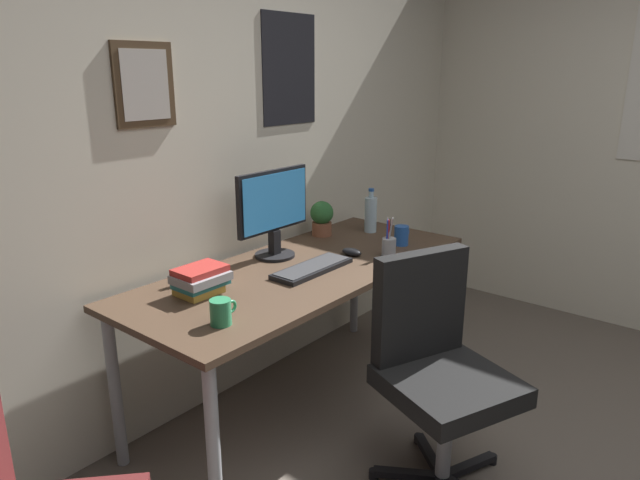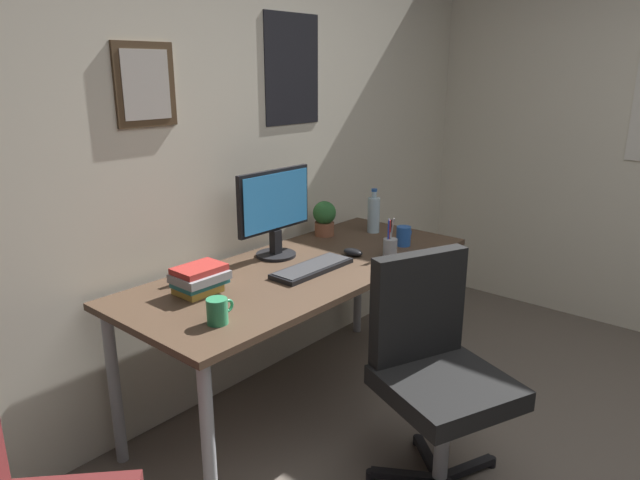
{
  "view_description": "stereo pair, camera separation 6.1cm",
  "coord_description": "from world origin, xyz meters",
  "px_view_note": "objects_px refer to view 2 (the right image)",
  "views": [
    {
      "loc": [
        -1.86,
        0.02,
        1.64
      ],
      "look_at": [
        0.08,
        1.6,
        0.89
      ],
      "focal_mm": 32.16,
      "sensor_mm": 36.0,
      "label": 1
    },
    {
      "loc": [
        -1.82,
        -0.03,
        1.64
      ],
      "look_at": [
        0.08,
        1.6,
        0.89
      ],
      "focal_mm": 32.16,
      "sensor_mm": 36.0,
      "label": 2
    }
  ],
  "objects_px": {
    "monitor": "(275,209)",
    "potted_plant": "(324,217)",
    "water_bottle": "(374,214)",
    "keyboard": "(312,268)",
    "book_stack_left": "(199,279)",
    "office_chair": "(434,363)",
    "coffee_mug_near": "(404,236)",
    "computer_mouse": "(353,252)",
    "pen_cup": "(390,247)",
    "coffee_mug_far": "(218,311)"
  },
  "relations": [
    {
      "from": "computer_mouse",
      "to": "potted_plant",
      "type": "distance_m",
      "value": 0.4
    },
    {
      "from": "coffee_mug_far",
      "to": "book_stack_left",
      "type": "relative_size",
      "value": 0.54
    },
    {
      "from": "office_chair",
      "to": "potted_plant",
      "type": "relative_size",
      "value": 4.87
    },
    {
      "from": "water_bottle",
      "to": "potted_plant",
      "type": "distance_m",
      "value": 0.29
    },
    {
      "from": "monitor",
      "to": "coffee_mug_near",
      "type": "height_order",
      "value": "monitor"
    },
    {
      "from": "water_bottle",
      "to": "book_stack_left",
      "type": "relative_size",
      "value": 1.18
    },
    {
      "from": "water_bottle",
      "to": "computer_mouse",
      "type": "bearing_deg",
      "value": -157.26
    },
    {
      "from": "coffee_mug_far",
      "to": "pen_cup",
      "type": "relative_size",
      "value": 0.58
    },
    {
      "from": "computer_mouse",
      "to": "pen_cup",
      "type": "bearing_deg",
      "value": -56.94
    },
    {
      "from": "monitor",
      "to": "water_bottle",
      "type": "height_order",
      "value": "monitor"
    },
    {
      "from": "monitor",
      "to": "potted_plant",
      "type": "xyz_separation_m",
      "value": [
        0.44,
        0.06,
        -0.14
      ]
    },
    {
      "from": "monitor",
      "to": "book_stack_left",
      "type": "relative_size",
      "value": 2.15
    },
    {
      "from": "coffee_mug_near",
      "to": "pen_cup",
      "type": "bearing_deg",
      "value": -165.12
    },
    {
      "from": "coffee_mug_near",
      "to": "potted_plant",
      "type": "bearing_deg",
      "value": 105.76
    },
    {
      "from": "office_chair",
      "to": "coffee_mug_near",
      "type": "relative_size",
      "value": 8.35
    },
    {
      "from": "keyboard",
      "to": "monitor",
      "type": "bearing_deg",
      "value": 81.42
    },
    {
      "from": "keyboard",
      "to": "water_bottle",
      "type": "bearing_deg",
      "value": 13.18
    },
    {
      "from": "water_bottle",
      "to": "keyboard",
      "type": "bearing_deg",
      "value": -166.82
    },
    {
      "from": "office_chair",
      "to": "computer_mouse",
      "type": "xyz_separation_m",
      "value": [
        0.35,
        0.67,
        0.23
      ]
    },
    {
      "from": "coffee_mug_near",
      "to": "pen_cup",
      "type": "relative_size",
      "value": 0.57
    },
    {
      "from": "keyboard",
      "to": "computer_mouse",
      "type": "distance_m",
      "value": 0.3
    },
    {
      "from": "office_chair",
      "to": "coffee_mug_far",
      "type": "bearing_deg",
      "value": 137.18
    },
    {
      "from": "coffee_mug_far",
      "to": "book_stack_left",
      "type": "height_order",
      "value": "book_stack_left"
    },
    {
      "from": "computer_mouse",
      "to": "pen_cup",
      "type": "distance_m",
      "value": 0.19
    },
    {
      "from": "computer_mouse",
      "to": "potted_plant",
      "type": "xyz_separation_m",
      "value": [
        0.19,
        0.35,
        0.09
      ]
    },
    {
      "from": "keyboard",
      "to": "pen_cup",
      "type": "xyz_separation_m",
      "value": [
        0.4,
        -0.16,
        0.04
      ]
    },
    {
      "from": "keyboard",
      "to": "coffee_mug_far",
      "type": "xyz_separation_m",
      "value": [
        -0.66,
        -0.12,
        0.04
      ]
    },
    {
      "from": "water_bottle",
      "to": "book_stack_left",
      "type": "height_order",
      "value": "water_bottle"
    },
    {
      "from": "coffee_mug_far",
      "to": "pen_cup",
      "type": "bearing_deg",
      "value": -2.42
    },
    {
      "from": "monitor",
      "to": "keyboard",
      "type": "relative_size",
      "value": 1.07
    },
    {
      "from": "pen_cup",
      "to": "coffee_mug_far",
      "type": "bearing_deg",
      "value": 177.58
    },
    {
      "from": "water_bottle",
      "to": "book_stack_left",
      "type": "xyz_separation_m",
      "value": [
        -1.23,
        0.01,
        -0.04
      ]
    },
    {
      "from": "keyboard",
      "to": "book_stack_left",
      "type": "bearing_deg",
      "value": 161.05
    },
    {
      "from": "monitor",
      "to": "potted_plant",
      "type": "distance_m",
      "value": 0.47
    },
    {
      "from": "office_chair",
      "to": "water_bottle",
      "type": "relative_size",
      "value": 3.76
    },
    {
      "from": "monitor",
      "to": "computer_mouse",
      "type": "distance_m",
      "value": 0.45
    },
    {
      "from": "potted_plant",
      "to": "pen_cup",
      "type": "xyz_separation_m",
      "value": [
        -0.09,
        -0.5,
        -0.05
      ]
    },
    {
      "from": "monitor",
      "to": "coffee_mug_near",
      "type": "xyz_separation_m",
      "value": [
        0.57,
        -0.39,
        -0.19
      ]
    },
    {
      "from": "monitor",
      "to": "pen_cup",
      "type": "xyz_separation_m",
      "value": [
        0.36,
        -0.44,
        -0.19
      ]
    },
    {
      "from": "keyboard",
      "to": "coffee_mug_near",
      "type": "relative_size",
      "value": 3.78
    },
    {
      "from": "monitor",
      "to": "potted_plant",
      "type": "height_order",
      "value": "monitor"
    },
    {
      "from": "potted_plant",
      "to": "coffee_mug_near",
      "type": "bearing_deg",
      "value": -74.24
    },
    {
      "from": "coffee_mug_near",
      "to": "water_bottle",
      "type": "bearing_deg",
      "value": 68.68
    },
    {
      "from": "monitor",
      "to": "book_stack_left",
      "type": "height_order",
      "value": "monitor"
    },
    {
      "from": "office_chair",
      "to": "pen_cup",
      "type": "relative_size",
      "value": 4.75
    },
    {
      "from": "coffee_mug_near",
      "to": "coffee_mug_far",
      "type": "distance_m",
      "value": 1.27
    },
    {
      "from": "water_bottle",
      "to": "potted_plant",
      "type": "xyz_separation_m",
      "value": [
        -0.23,
        0.17,
        -0.0
      ]
    },
    {
      "from": "office_chair",
      "to": "keyboard",
      "type": "relative_size",
      "value": 2.21
    },
    {
      "from": "office_chair",
      "to": "monitor",
      "type": "xyz_separation_m",
      "value": [
        0.09,
        0.96,
        0.45
      ]
    },
    {
      "from": "office_chair",
      "to": "pen_cup",
      "type": "xyz_separation_m",
      "value": [
        0.45,
        0.52,
        0.27
      ]
    }
  ]
}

